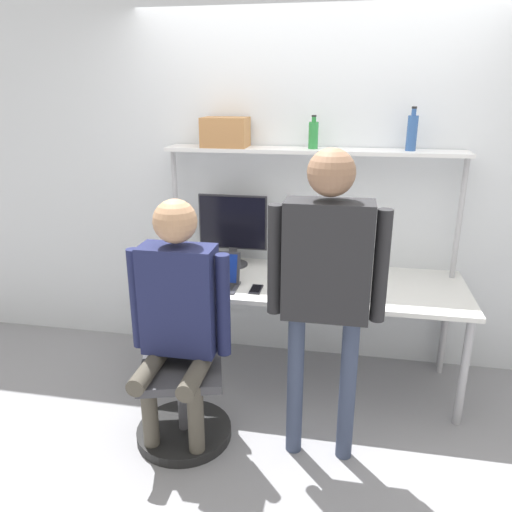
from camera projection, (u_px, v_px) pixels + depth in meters
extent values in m
plane|color=gray|center=(295.00, 412.00, 3.20)|extent=(12.00, 12.00, 0.00)
cube|color=silver|center=(313.00, 181.00, 3.56)|extent=(8.00, 0.06, 2.70)
cube|color=silver|center=(305.00, 283.00, 3.36)|extent=(2.11, 0.79, 0.03)
cylinder|color=#A5A5AA|center=(150.00, 343.00, 3.34)|extent=(0.05, 0.05, 0.72)
cylinder|color=#A5A5AA|center=(464.00, 373.00, 2.99)|extent=(0.05, 0.05, 0.72)
cylinder|color=#A5A5AA|center=(183.00, 303.00, 3.97)|extent=(0.05, 0.05, 0.72)
cylinder|color=#A5A5AA|center=(445.00, 324.00, 3.61)|extent=(0.05, 0.05, 0.72)
cube|color=white|center=(313.00, 151.00, 3.33)|extent=(2.01, 0.26, 0.02)
cylinder|color=#B2B2B7|center=(178.00, 253.00, 3.75)|extent=(0.04, 0.04, 1.60)
cylinder|color=#B2B2B7|center=(453.00, 270.00, 3.40)|extent=(0.04, 0.04, 1.60)
cylinder|color=#333338|center=(233.00, 264.00, 3.66)|extent=(0.21, 0.21, 0.01)
cylinder|color=#333338|center=(233.00, 255.00, 3.64)|extent=(0.06, 0.06, 0.13)
cube|color=#333338|center=(233.00, 222.00, 3.56)|extent=(0.50, 0.01, 0.39)
cube|color=black|center=(233.00, 222.00, 3.56)|extent=(0.47, 0.02, 0.37)
cube|color=#333338|center=(213.00, 286.00, 3.25)|extent=(0.32, 0.21, 0.01)
cube|color=black|center=(213.00, 286.00, 3.23)|extent=(0.27, 0.12, 0.00)
cube|color=#333338|center=(216.00, 267.00, 3.29)|extent=(0.32, 0.07, 0.21)
cube|color=navy|center=(216.00, 267.00, 3.28)|extent=(0.28, 0.05, 0.18)
cube|color=black|center=(256.00, 289.00, 3.20)|extent=(0.07, 0.15, 0.01)
cube|color=black|center=(256.00, 288.00, 3.20)|extent=(0.06, 0.13, 0.00)
cylinder|color=black|center=(184.00, 431.00, 2.98)|extent=(0.56, 0.56, 0.06)
cylinder|color=#4C4C51|center=(183.00, 401.00, 2.91)|extent=(0.06, 0.06, 0.37)
cube|color=#3F3F44|center=(181.00, 370.00, 2.85)|extent=(0.57, 0.57, 0.05)
cube|color=#3F3F44|center=(181.00, 314.00, 2.96)|extent=(0.41, 0.15, 0.45)
cylinder|color=#4C473D|center=(150.00, 417.00, 2.78)|extent=(0.09, 0.09, 0.48)
cylinder|color=#4C473D|center=(196.00, 422.00, 2.73)|extent=(0.09, 0.09, 0.48)
cylinder|color=#4C473D|center=(149.00, 369.00, 2.72)|extent=(0.10, 0.38, 0.10)
cylinder|color=#4C473D|center=(196.00, 374.00, 2.67)|extent=(0.10, 0.38, 0.10)
cube|color=#1E234C|center=(179.00, 300.00, 2.74)|extent=(0.41, 0.20, 0.61)
cylinder|color=#1E234C|center=(137.00, 299.00, 2.79)|extent=(0.08, 0.08, 0.58)
cylinder|color=#1E234C|center=(223.00, 306.00, 2.70)|extent=(0.08, 0.08, 0.58)
sphere|color=tan|center=(175.00, 221.00, 2.60)|extent=(0.23, 0.23, 0.23)
cylinder|color=#38425B|center=(295.00, 384.00, 2.75)|extent=(0.09, 0.09, 0.86)
cylinder|color=#38425B|center=(347.00, 390.00, 2.70)|extent=(0.09, 0.09, 0.86)
cube|color=#262628|center=(327.00, 260.00, 2.49)|extent=(0.44, 0.20, 0.61)
cylinder|color=#262628|center=(275.00, 260.00, 2.54)|extent=(0.08, 0.08, 0.58)
cylinder|color=#262628|center=(381.00, 267.00, 2.45)|extent=(0.08, 0.08, 0.58)
sphere|color=#8C664C|center=(331.00, 172.00, 2.35)|extent=(0.23, 0.23, 0.23)
cylinder|color=#335999|center=(412.00, 133.00, 3.18)|extent=(0.07, 0.07, 0.22)
cylinder|color=#335999|center=(414.00, 112.00, 3.14)|extent=(0.03, 0.03, 0.04)
cylinder|color=black|center=(414.00, 108.00, 3.13)|extent=(0.03, 0.03, 0.01)
cylinder|color=#2D8C3F|center=(313.00, 135.00, 3.30)|extent=(0.06, 0.06, 0.17)
cylinder|color=#2D8C3F|center=(313.00, 119.00, 3.27)|extent=(0.03, 0.03, 0.03)
cylinder|color=black|center=(313.00, 116.00, 3.26)|extent=(0.03, 0.03, 0.01)
cube|color=#B27A47|center=(225.00, 132.00, 3.40)|extent=(0.31, 0.23, 0.20)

